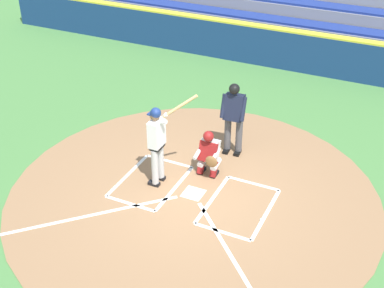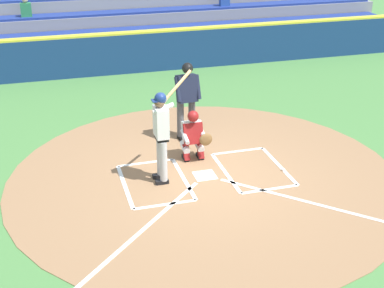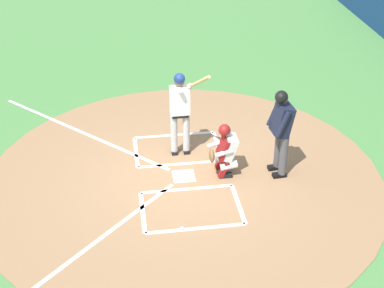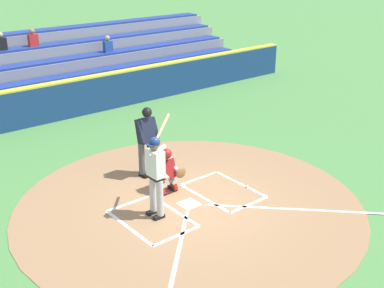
{
  "view_description": "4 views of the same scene",
  "coord_description": "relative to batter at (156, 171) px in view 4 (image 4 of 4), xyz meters",
  "views": [
    {
      "loc": [
        -3.9,
        8.3,
        6.86
      ],
      "look_at": [
        0.21,
        -0.37,
        1.0
      ],
      "focal_mm": 49.35,
      "sensor_mm": 36.0,
      "label": 1
    },
    {
      "loc": [
        2.98,
        9.47,
        5.28
      ],
      "look_at": [
        0.35,
        0.26,
        0.88
      ],
      "focal_mm": 51.27,
      "sensor_mm": 36.0,
      "label": 2
    },
    {
      "loc": [
        -9.26,
        1.17,
        6.49
      ],
      "look_at": [
        -0.21,
        -0.14,
        0.89
      ],
      "focal_mm": 52.6,
      "sensor_mm": 36.0,
      "label": 3
    },
    {
      "loc": [
        6.41,
        8.0,
        5.65
      ],
      "look_at": [
        -0.57,
        -0.6,
        1.18
      ],
      "focal_mm": 47.0,
      "sensor_mm": 36.0,
      "label": 4
    }
  ],
  "objects": [
    {
      "name": "dirt_circle",
      "position": [
        -0.87,
        0.05,
        -1.09
      ],
      "size": [
        8.0,
        8.0,
        0.01
      ],
      "primitive_type": "cylinder",
      "color": "#99704C",
      "rests_on": "ground"
    },
    {
      "name": "backstop_wall",
      "position": [
        -0.87,
        -7.45,
        -0.45
      ],
      "size": [
        22.0,
        0.36,
        1.31
      ],
      "color": "navy",
      "rests_on": "ground"
    },
    {
      "name": "plate_umpire",
      "position": [
        -1.02,
        -1.85,
        -0.02
      ],
      "size": [
        0.6,
        0.45,
        1.86
      ],
      "color": "#4C4C51",
      "rests_on": "ground"
    },
    {
      "name": "bleacher_stand",
      "position": [
        -0.87,
        -10.71,
        -0.25
      ],
      "size": [
        20.0,
        4.25,
        2.55
      ],
      "color": "gray",
      "rests_on": "ground"
    },
    {
      "name": "batter",
      "position": [
        0.0,
        0.0,
        0.0
      ],
      "size": [
        0.92,
        0.72,
        2.13
      ],
      "color": "#BCBCBC",
      "rests_on": "ground"
    },
    {
      "name": "home_plate_and_chalk",
      "position": [
        -0.87,
        0.93,
        -1.08
      ],
      "size": [
        7.93,
        4.91,
        0.01
      ],
      "color": "white",
      "rests_on": "dirt_circle"
    },
    {
      "name": "catcher",
      "position": [
        -0.87,
        -0.77,
        -0.51
      ],
      "size": [
        0.59,
        0.6,
        1.13
      ],
      "color": "black",
      "rests_on": "ground"
    },
    {
      "name": "baseball",
      "position": [
        -2.5,
        0.3,
        -1.06
      ],
      "size": [
        0.07,
        0.07,
        0.07
      ],
      "primitive_type": "sphere",
      "color": "white",
      "rests_on": "ground"
    },
    {
      "name": "ground_plane",
      "position": [
        -0.87,
        0.05,
        -1.1
      ],
      "size": [
        120.0,
        120.0,
        0.0
      ],
      "primitive_type": "plane",
      "color": "#4C8442"
    }
  ]
}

